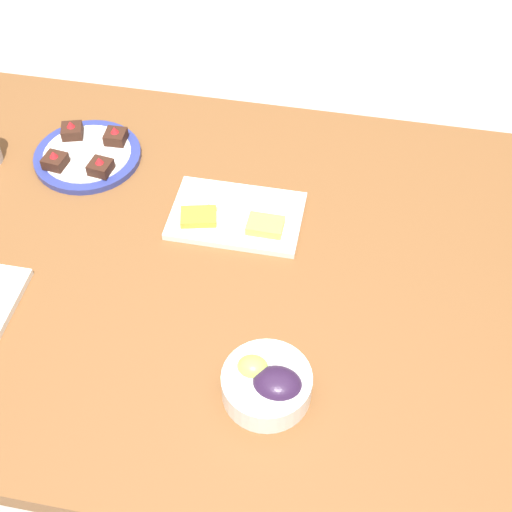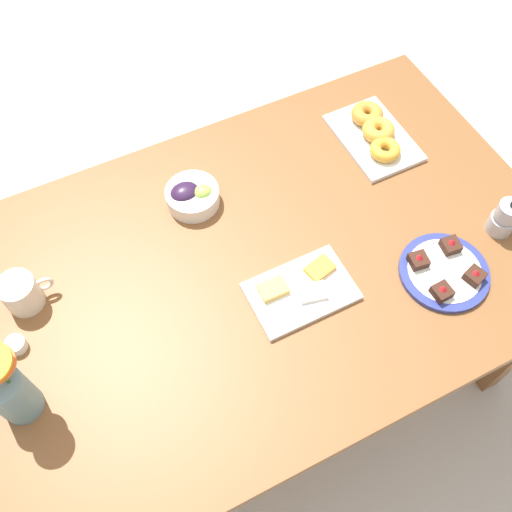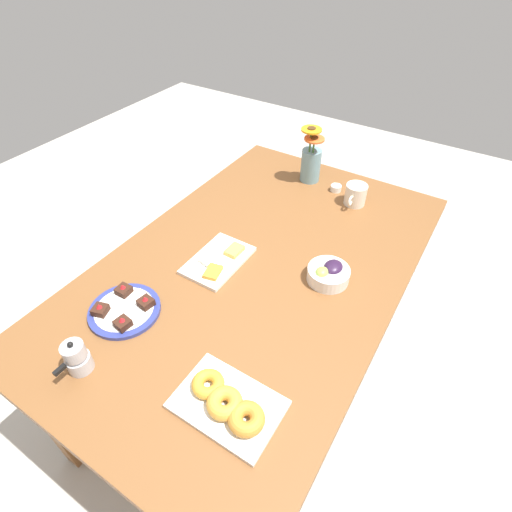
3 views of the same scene
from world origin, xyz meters
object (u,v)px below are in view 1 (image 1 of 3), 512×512
dining_table (256,297)px  grape_bowl (268,384)px  dessert_plate (87,155)px  cheese_platter (236,216)px

dining_table → grape_bowl: size_ratio=10.91×
grape_bowl → dessert_plate: bearing=-45.5°
cheese_platter → dessert_plate: bearing=-18.4°
dining_table → cheese_platter: (0.06, -0.12, 0.10)m
grape_bowl → dessert_plate: (0.49, -0.49, -0.02)m
cheese_platter → dessert_plate: 0.37m
dining_table → grape_bowl: 0.29m
cheese_platter → dessert_plate: dessert_plate is taller
grape_bowl → cheese_platter: size_ratio=0.56×
dining_table → dessert_plate: dessert_plate is taller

